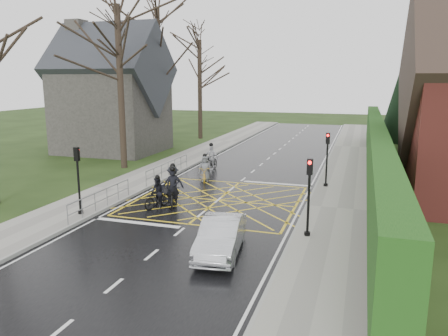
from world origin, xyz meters
The scene contains 22 objects.
ground centered at (0.00, 0.00, 0.00)m, with size 120.00×120.00×0.00m, color black.
road centered at (0.00, 0.00, 0.01)m, with size 9.00×80.00×0.01m, color black.
sidewalk_right centered at (6.00, 0.00, 0.07)m, with size 3.00×80.00×0.15m, color gray.
sidewalk_left centered at (-6.00, 0.00, 0.07)m, with size 3.00×80.00×0.15m, color gray.
stone_wall centered at (7.75, 6.00, 0.35)m, with size 0.50×38.00×0.70m, color slate.
hedge centered at (7.75, 6.00, 2.10)m, with size 0.90×38.00×2.80m, color #10350E.
conifer centered at (10.75, 26.00, 4.99)m, with size 4.60×4.60×10.00m.
church centered at (-13.54, 12.00, 4.93)m, with size 8.80×7.80×11.00m.
tree_near centered at (-9.00, 6.00, 7.91)m, with size 9.24×9.24×11.44m.
tree_mid centered at (-10.00, 14.00, 8.63)m, with size 10.08×10.08×12.48m.
tree_far centered at (-9.30, 22.00, 7.19)m, with size 8.40×8.40×10.40m.
railing_south centered at (-4.65, -3.50, 0.78)m, with size 0.05×5.04×1.03m.
railing_north centered at (-4.65, 4.00, 0.79)m, with size 0.05×6.04×1.03m.
traffic_light_ne centered at (5.10, 4.20, 1.66)m, with size 0.24×0.31×3.21m.
traffic_light_se centered at (5.10, -4.20, 1.66)m, with size 0.24×0.31×3.21m.
traffic_light_sw centered at (-5.10, -4.50, 1.66)m, with size 0.24×0.31×3.21m.
cyclist_rear centered at (-1.85, -1.57, 0.64)m, with size 1.48×2.15×1.98m.
cyclist_back centered at (-2.36, -2.18, 0.62)m, with size 1.01×1.69×1.64m.
cyclist_mid centered at (-2.35, -0.42, 0.69)m, with size 1.25×2.06×1.89m.
cyclist_front centered at (-2.77, 6.79, 0.71)m, with size 1.08×1.98×1.93m.
cyclist_lead centered at (-2.12, 3.75, 0.60)m, with size 1.21×1.88×1.73m.
car centered at (2.31, -6.58, 0.64)m, with size 1.36×3.91×1.29m, color #BABCC2.
Camera 1 is at (6.93, -20.67, 6.20)m, focal length 35.00 mm.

